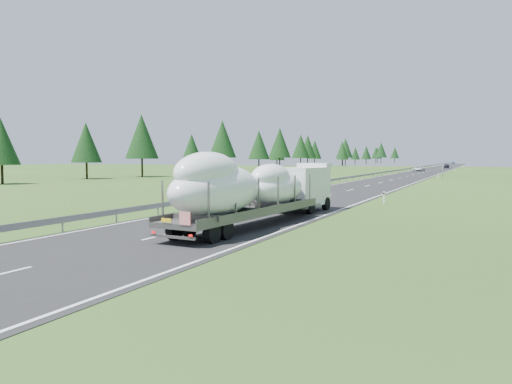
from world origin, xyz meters
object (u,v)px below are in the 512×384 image
at_px(distant_car_dark, 446,166).
at_px(distant_car_blue, 453,163).
at_px(boat_truck, 257,188).
at_px(distant_van, 419,169).
at_px(highway_sign, 443,168).

relative_size(distant_car_dark, distant_car_blue, 1.11).
xyz_separation_m(boat_truck, distant_van, (-4.82, 113.74, -1.38)).
height_order(highway_sign, distant_car_blue, highway_sign).
relative_size(boat_truck, distant_car_dark, 3.91).
bearing_deg(distant_van, distant_car_dark, 89.89).
xyz_separation_m(boat_truck, distant_car_dark, (-0.64, 153.81, -1.28)).
height_order(distant_van, distant_car_dark, distant_car_dark).
bearing_deg(distant_car_dark, highway_sign, -89.79).
relative_size(boat_truck, distant_car_blue, 4.35).
distance_m(boat_truck, distant_van, 113.85).
height_order(distant_van, distant_car_blue, distant_van).
height_order(boat_truck, distant_car_blue, boat_truck).
relative_size(distant_van, distant_car_dark, 1.07).
bearing_deg(distant_car_dark, distant_van, -99.20).
xyz_separation_m(highway_sign, distant_van, (-9.48, 47.96, -1.12)).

